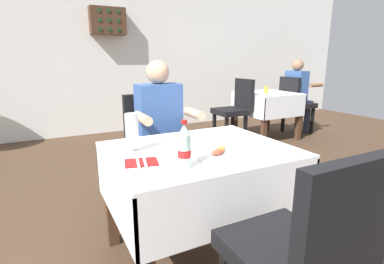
{
  "coord_description": "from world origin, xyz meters",
  "views": [
    {
      "loc": [
        -0.95,
        -1.34,
        1.27
      ],
      "look_at": [
        -0.12,
        0.29,
        0.82
      ],
      "focal_mm": 27.72,
      "sensor_mm": 36.0,
      "label": 1
    }
  ],
  "objects_px": {
    "chair_far_diner_seat": "(154,143)",
    "beer_glass_left": "(132,132)",
    "background_chair_left": "(235,107)",
    "background_patron": "(298,92)",
    "wall_bottle_rack": "(108,21)",
    "background_chair_right": "(295,102)",
    "background_dining_table": "(267,104)",
    "main_dining_table": "(199,174)",
    "chair_near_camera_side": "(301,250)",
    "cola_bottle_primary": "(184,148)",
    "plate_far_diner": "(183,139)",
    "background_table_tumbler": "(266,90)",
    "seated_diner_far": "(162,128)",
    "napkin_cutlery_set": "(141,162)",
    "plate_near_camera": "(217,154)"
  },
  "relations": [
    {
      "from": "chair_far_diner_seat",
      "to": "beer_glass_left",
      "type": "xyz_separation_m",
      "value": [
        -0.38,
        -0.7,
        0.3
      ]
    },
    {
      "from": "chair_far_diner_seat",
      "to": "background_chair_left",
      "type": "relative_size",
      "value": 1.0
    },
    {
      "from": "background_patron",
      "to": "wall_bottle_rack",
      "type": "bearing_deg",
      "value": 153.15
    },
    {
      "from": "background_chair_right",
      "to": "background_patron",
      "type": "height_order",
      "value": "background_patron"
    },
    {
      "from": "background_dining_table",
      "to": "wall_bottle_rack",
      "type": "xyz_separation_m",
      "value": [
        -2.15,
        1.43,
        1.31
      ]
    },
    {
      "from": "main_dining_table",
      "to": "wall_bottle_rack",
      "type": "height_order",
      "value": "wall_bottle_rack"
    },
    {
      "from": "chair_near_camera_side",
      "to": "cola_bottle_primary",
      "type": "xyz_separation_m",
      "value": [
        -0.23,
        0.56,
        0.29
      ]
    },
    {
      "from": "background_patron",
      "to": "wall_bottle_rack",
      "type": "height_order",
      "value": "wall_bottle_rack"
    },
    {
      "from": "background_dining_table",
      "to": "background_chair_right",
      "type": "distance_m",
      "value": 0.62
    },
    {
      "from": "beer_glass_left",
      "to": "background_chair_right",
      "type": "height_order",
      "value": "background_chair_right"
    },
    {
      "from": "plate_far_diner",
      "to": "main_dining_table",
      "type": "bearing_deg",
      "value": -80.02
    },
    {
      "from": "background_chair_left",
      "to": "main_dining_table",
      "type": "bearing_deg",
      "value": -129.8
    },
    {
      "from": "background_chair_left",
      "to": "chair_near_camera_side",
      "type": "bearing_deg",
      "value": -121.05
    },
    {
      "from": "beer_glass_left",
      "to": "background_table_tumbler",
      "type": "relative_size",
      "value": 2.07
    },
    {
      "from": "plate_far_diner",
      "to": "wall_bottle_rack",
      "type": "bearing_deg",
      "value": 85.05
    },
    {
      "from": "chair_near_camera_side",
      "to": "wall_bottle_rack",
      "type": "relative_size",
      "value": 1.73
    },
    {
      "from": "background_patron",
      "to": "background_table_tumbler",
      "type": "height_order",
      "value": "background_patron"
    },
    {
      "from": "background_chair_left",
      "to": "seated_diner_far",
      "type": "bearing_deg",
      "value": -140.81
    },
    {
      "from": "chair_far_diner_seat",
      "to": "napkin_cutlery_set",
      "type": "relative_size",
      "value": 4.94
    },
    {
      "from": "chair_near_camera_side",
      "to": "plate_near_camera",
      "type": "relative_size",
      "value": 3.86
    },
    {
      "from": "chair_near_camera_side",
      "to": "background_dining_table",
      "type": "height_order",
      "value": "chair_near_camera_side"
    },
    {
      "from": "chair_near_camera_side",
      "to": "wall_bottle_rack",
      "type": "bearing_deg",
      "value": 86.55
    },
    {
      "from": "main_dining_table",
      "to": "seated_diner_far",
      "type": "bearing_deg",
      "value": 87.33
    },
    {
      "from": "chair_far_diner_seat",
      "to": "cola_bottle_primary",
      "type": "height_order",
      "value": "cola_bottle_primary"
    },
    {
      "from": "background_patron",
      "to": "background_chair_left",
      "type": "bearing_deg",
      "value": 180.0
    },
    {
      "from": "plate_far_diner",
      "to": "background_patron",
      "type": "bearing_deg",
      "value": 32.47
    },
    {
      "from": "chair_far_diner_seat",
      "to": "plate_far_diner",
      "type": "xyz_separation_m",
      "value": [
        -0.03,
        -0.66,
        0.2
      ]
    },
    {
      "from": "chair_near_camera_side",
      "to": "cola_bottle_primary",
      "type": "height_order",
      "value": "cola_bottle_primary"
    },
    {
      "from": "chair_near_camera_side",
      "to": "background_dining_table",
      "type": "relative_size",
      "value": 1.14
    },
    {
      "from": "background_dining_table",
      "to": "background_chair_left",
      "type": "height_order",
      "value": "background_chair_left"
    },
    {
      "from": "seated_diner_far",
      "to": "plate_far_diner",
      "type": "bearing_deg",
      "value": -96.6
    },
    {
      "from": "chair_near_camera_side",
      "to": "plate_far_diner",
      "type": "height_order",
      "value": "chair_near_camera_side"
    },
    {
      "from": "cola_bottle_primary",
      "to": "background_chair_left",
      "type": "distance_m",
      "value": 3.17
    },
    {
      "from": "wall_bottle_rack",
      "to": "background_chair_right",
      "type": "bearing_deg",
      "value": -27.26
    },
    {
      "from": "napkin_cutlery_set",
      "to": "plate_near_camera",
      "type": "bearing_deg",
      "value": -10.91
    },
    {
      "from": "plate_near_camera",
      "to": "chair_far_diner_seat",
      "type": "bearing_deg",
      "value": 90.86
    },
    {
      "from": "background_dining_table",
      "to": "background_patron",
      "type": "relative_size",
      "value": 0.68
    },
    {
      "from": "background_chair_right",
      "to": "wall_bottle_rack",
      "type": "xyz_separation_m",
      "value": [
        -2.77,
        1.43,
        1.3
      ]
    },
    {
      "from": "seated_diner_far",
      "to": "background_dining_table",
      "type": "distance_m",
      "value": 2.79
    },
    {
      "from": "beer_glass_left",
      "to": "cola_bottle_primary",
      "type": "xyz_separation_m",
      "value": [
        0.15,
        -0.39,
        -0.01
      ]
    },
    {
      "from": "main_dining_table",
      "to": "background_dining_table",
      "type": "bearing_deg",
      "value": 41.71
    },
    {
      "from": "chair_far_diner_seat",
      "to": "background_patron",
      "type": "distance_m",
      "value": 3.37
    },
    {
      "from": "cola_bottle_primary",
      "to": "background_chair_right",
      "type": "xyz_separation_m",
      "value": [
        3.27,
        2.42,
        -0.29
      ]
    },
    {
      "from": "plate_near_camera",
      "to": "background_chair_right",
      "type": "distance_m",
      "value": 3.82
    },
    {
      "from": "cola_bottle_primary",
      "to": "wall_bottle_rack",
      "type": "xyz_separation_m",
      "value": [
        0.5,
        3.85,
        1.01
      ]
    },
    {
      "from": "beer_glass_left",
      "to": "background_chair_left",
      "type": "bearing_deg",
      "value": 43.02
    },
    {
      "from": "napkin_cutlery_set",
      "to": "background_chair_left",
      "type": "bearing_deg",
      "value": 45.69
    },
    {
      "from": "cola_bottle_primary",
      "to": "seated_diner_far",
      "type": "bearing_deg",
      "value": 75.0
    },
    {
      "from": "background_table_tumbler",
      "to": "seated_diner_far",
      "type": "bearing_deg",
      "value": -149.3
    },
    {
      "from": "napkin_cutlery_set",
      "to": "background_patron",
      "type": "height_order",
      "value": "background_patron"
    }
  ]
}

